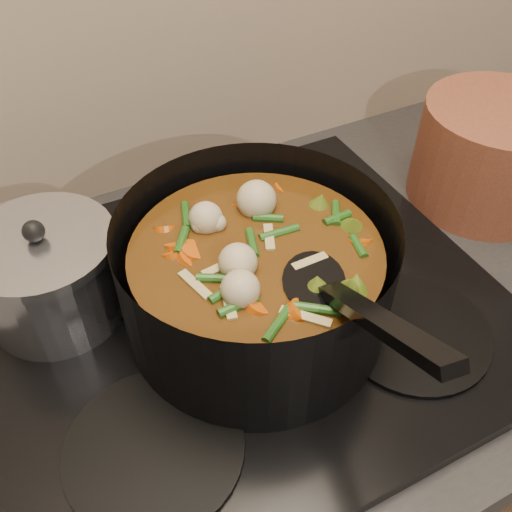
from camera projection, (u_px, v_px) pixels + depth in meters
name	position (u px, v px, depth m)	size (l,w,h in m)	color
counter	(246.00, 476.00, 1.03)	(2.64, 0.64, 0.91)	brown
stovetop	(242.00, 310.00, 0.71)	(0.62, 0.54, 0.03)	black
stockpot	(256.00, 279.00, 0.64)	(0.38, 0.45, 0.22)	black
saucepan	(50.00, 275.00, 0.66)	(0.17, 0.17, 0.14)	silver
terracotta_crock	(490.00, 154.00, 0.83)	(0.22, 0.22, 0.15)	brown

